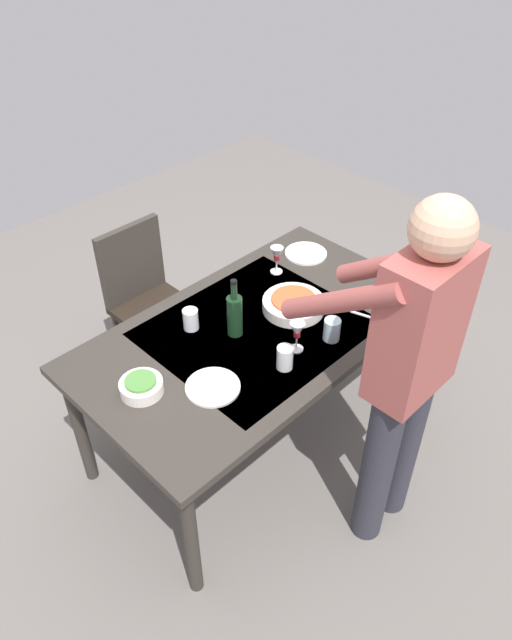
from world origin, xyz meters
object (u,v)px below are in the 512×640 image
Objects in this scene: wine_bottle at (235,314)px; water_cup_far_left at (332,330)px; person_server at (406,367)px; serving_bowl_pasta at (294,304)px; chair_near at (145,293)px; dinner_plate_far at (213,387)px; water_cup_near_left at (285,358)px; wine_glass_right at (297,332)px; water_cup_near_right at (191,319)px; wine_glass_left at (277,255)px; dinner_plate_near at (306,253)px; side_bowl_salad at (141,386)px; dining_table at (256,340)px.

water_cup_far_left is (-0.28, 0.34, -0.06)m from wine_bottle.
serving_bowl_pasta is at bearing -102.48° from person_server.
chair_near is 1.10m from dinner_plate_far.
water_cup_far_left is at bearing 175.31° from water_cup_near_left.
water_cup_near_right is (0.23, -0.45, -0.05)m from wine_glass_right.
dinner_plate_near is at bearing -179.32° from wine_glass_left.
chair_near is 8.87× the size of water_cup_near_right.
side_bowl_salad is 0.78× the size of dinner_plate_near.
wine_glass_left is at bearing -153.74° from dinner_plate_far.
water_cup_near_right is (0.28, -0.96, -0.15)m from person_server.
side_bowl_salad is (0.81, -0.34, -0.02)m from water_cup_far_left.
water_cup_near_left reaches higher than water_cup_far_left.
wine_bottle is 0.22m from water_cup_near_right.
dinner_plate_near is at bearing -159.02° from dinner_plate_far.
dinner_plate_near is at bearing -158.44° from dining_table.
water_cup_near_left is 0.48× the size of dinner_plate_near.
wine_bottle is at bearing -148.32° from dinner_plate_far.
water_cup_near_left is 0.36× the size of serving_bowl_pasta.
wine_bottle is (0.09, -0.04, 0.18)m from dining_table.
chair_near is 6.03× the size of wine_glass_left.
dinner_plate_near is (-0.85, -0.04, -0.05)m from water_cup_near_right.
dinner_plate_near is at bearing -164.09° from wine_bottle.
wine_bottle is 1.64× the size of side_bowl_salad.
serving_bowl_pasta is at bearing 34.22° from dinner_plate_near.
water_cup_near_right is 0.57× the size of side_bowl_salad.
dinner_plate_near is (-0.24, -0.00, -0.10)m from wine_glass_left.
person_server is at bearing 77.52° from serving_bowl_pasta.
wine_glass_left is at bearing -133.87° from water_cup_near_left.
serving_bowl_pasta is (-0.04, -0.27, -0.02)m from water_cup_far_left.
wine_bottle is at bearing -12.47° from serving_bowl_pasta.
wine_bottle is 1.96× the size of wine_glass_right.
wine_glass_left reaches higher than serving_bowl_pasta.
wine_glass_right is 0.66× the size of dinner_plate_near.
water_cup_near_right reaches higher than dinner_plate_far.
wine_glass_right is at bearing 168.72° from dinner_plate_far.
wine_bottle is 0.32m from water_cup_near_left.
water_cup_near_left is at bearing 148.89° from side_bowl_salad.
water_cup_near_right is 0.45× the size of dinner_plate_far.
person_server is 0.81m from wine_bottle.
water_cup_near_right is 0.65m from water_cup_far_left.
serving_bowl_pasta reaches higher than dinner_plate_far.
person_server is at bearing 93.54° from chair_near.
wine_bottle is at bearing -91.08° from water_cup_near_left.
wine_glass_right reaches higher than water_cup_near_left.
water_cup_far_left is 0.71m from dinner_plate_near.
side_bowl_salad is (1.02, 0.21, -0.07)m from wine_glass_left.
wine_glass_right reaches higher than water_cup_far_left.
water_cup_far_left is (-0.12, -0.45, -0.15)m from person_server.
dinner_plate_far is at bearing 62.30° from water_cup_near_right.
dining_table is 0.63m from side_bowl_salad.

